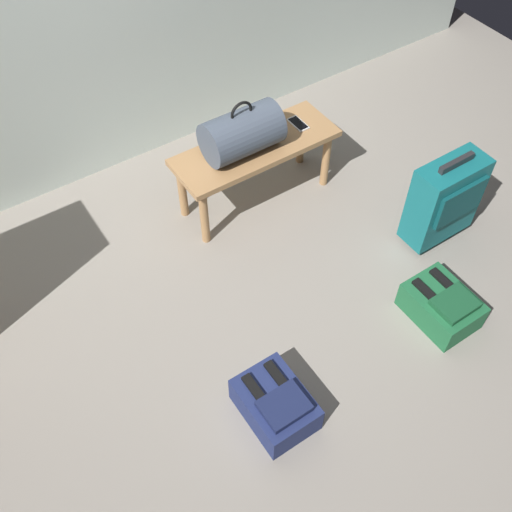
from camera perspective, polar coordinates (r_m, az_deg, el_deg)
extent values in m
plane|color=gray|center=(3.23, -0.04, -6.17)|extent=(6.60, 6.60, 0.00)
cube|color=#A87A4C|center=(3.53, -0.03, 10.32)|extent=(1.00, 0.36, 0.04)
cylinder|color=#A87A4C|center=(3.44, -4.95, 3.73)|extent=(0.05, 0.05, 0.40)
cylinder|color=#A87A4C|center=(3.80, 6.68, 9.10)|extent=(0.05, 0.05, 0.40)
cylinder|color=#A87A4C|center=(3.60, -7.05, 6.23)|extent=(0.05, 0.05, 0.40)
cylinder|color=#A87A4C|center=(3.95, 4.33, 11.22)|extent=(0.05, 0.05, 0.40)
cylinder|color=#475160|center=(3.40, -1.35, 11.66)|extent=(0.44, 0.26, 0.26)
torus|color=black|center=(3.31, -1.39, 13.53)|extent=(0.14, 0.02, 0.14)
cube|color=silver|center=(3.67, 4.04, 12.48)|extent=(0.07, 0.14, 0.01)
cube|color=black|center=(3.67, 4.05, 12.54)|extent=(0.06, 0.13, 0.00)
cube|color=#14666B|center=(3.54, 17.50, 5.17)|extent=(0.42, 0.19, 0.51)
cube|color=#0E474A|center=(3.45, 18.98, 4.81)|extent=(0.34, 0.02, 0.23)
cube|color=#262628|center=(3.36, 18.60, 8.43)|extent=(0.23, 0.03, 0.04)
cylinder|color=black|center=(3.67, 14.19, 1.91)|extent=(0.02, 0.05, 0.05)
cylinder|color=black|center=(3.84, 17.35, 3.70)|extent=(0.02, 0.05, 0.05)
cube|color=navy|center=(2.90, 1.84, -13.98)|extent=(0.28, 0.38, 0.17)
cube|color=#182045|center=(2.78, 2.70, -14.10)|extent=(0.21, 0.17, 0.04)
cube|color=black|center=(2.82, 0.02, -12.79)|extent=(0.04, 0.19, 0.02)
cube|color=black|center=(2.85, 2.17, -11.52)|extent=(0.04, 0.19, 0.02)
cube|color=#1E6038|center=(3.32, 17.23, -4.58)|extent=(0.28, 0.38, 0.17)
cube|color=#184D2C|center=(3.22, 18.46, -4.33)|extent=(0.21, 0.17, 0.04)
cube|color=black|center=(3.24, 16.03, -3.36)|extent=(0.04, 0.19, 0.02)
cube|color=black|center=(3.30, 17.57, -2.35)|extent=(0.04, 0.19, 0.02)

